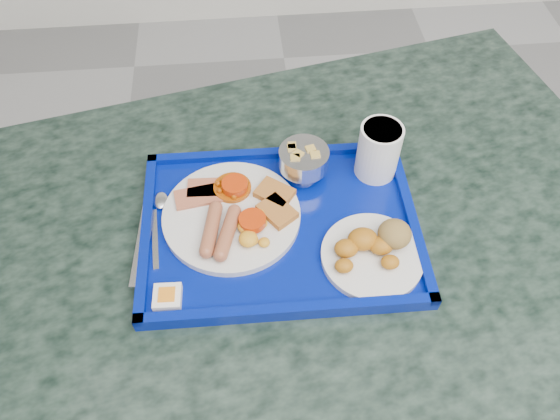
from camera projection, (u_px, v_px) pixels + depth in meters
name	position (u px, v px, depth m)	size (l,w,h in m)	color
table	(287.00, 303.00, 1.05)	(1.42, 1.09, 0.79)	slate
tray	(280.00, 227.00, 0.89)	(0.45, 0.33, 0.03)	#021485
main_plate	(234.00, 214.00, 0.89)	(0.23, 0.23, 0.04)	silver
bread_plate	(375.00, 249.00, 0.84)	(0.16, 0.16, 0.05)	silver
fruit_bowl	(304.00, 159.00, 0.93)	(0.09, 0.09, 0.06)	silver
juice_cup	(379.00, 149.00, 0.92)	(0.07, 0.07, 0.10)	white
spoon	(159.00, 211.00, 0.90)	(0.03, 0.15, 0.01)	silver
knife	(142.00, 236.00, 0.87)	(0.01, 0.19, 0.00)	silver
jam_packet	(167.00, 297.00, 0.80)	(0.04, 0.04, 0.02)	white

